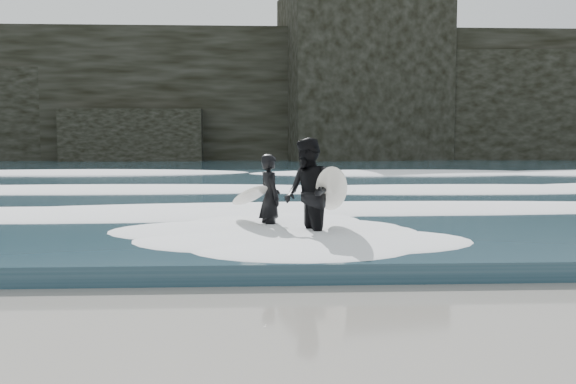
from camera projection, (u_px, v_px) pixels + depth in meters
name	position (u px, v px, depth m)	size (l,w,h in m)	color
ground	(161.00, 369.00, 5.59)	(120.00, 120.00, 0.00)	#8E7158
sea	(240.00, 172.00, 34.43)	(90.00, 52.00, 0.30)	#223D4A
headland	(245.00, 99.00, 50.93)	(70.00, 9.00, 10.00)	black
foam_near	(219.00, 208.00, 14.51)	(60.00, 3.20, 0.20)	white
foam_mid	(231.00, 185.00, 21.47)	(60.00, 4.00, 0.24)	white
foam_far	(238.00, 170.00, 30.43)	(60.00, 4.80, 0.30)	white
surfer_left	(266.00, 197.00, 12.39)	(1.19, 1.87, 1.69)	black
surfer_right	(310.00, 194.00, 11.31)	(1.32, 1.99, 2.01)	black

